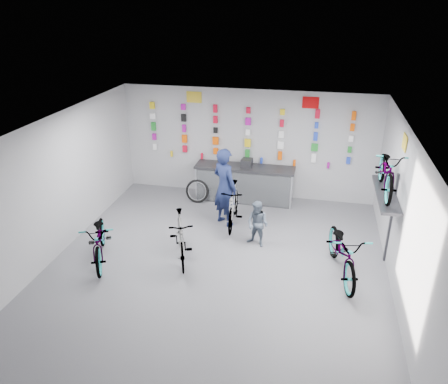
% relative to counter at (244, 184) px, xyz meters
% --- Properties ---
extents(floor, '(8.00, 8.00, 0.00)m').
position_rel_counter_xyz_m(floor, '(0.00, -3.54, -0.49)').
color(floor, '#55555A').
rests_on(floor, ground).
extents(ceiling, '(8.00, 8.00, 0.00)m').
position_rel_counter_xyz_m(ceiling, '(0.00, -3.54, 2.51)').
color(ceiling, white).
rests_on(ceiling, wall_back).
extents(wall_back, '(7.00, 0.00, 7.00)m').
position_rel_counter_xyz_m(wall_back, '(0.00, 0.46, 1.01)').
color(wall_back, '#B2B2B5').
rests_on(wall_back, floor).
extents(wall_front, '(7.00, 0.00, 7.00)m').
position_rel_counter_xyz_m(wall_front, '(0.00, -7.54, 1.01)').
color(wall_front, '#B2B2B5').
rests_on(wall_front, floor).
extents(wall_left, '(0.00, 8.00, 8.00)m').
position_rel_counter_xyz_m(wall_left, '(-3.50, -3.54, 1.01)').
color(wall_left, '#B2B2B5').
rests_on(wall_left, floor).
extents(wall_right, '(0.00, 8.00, 8.00)m').
position_rel_counter_xyz_m(wall_right, '(3.50, -3.54, 1.01)').
color(wall_right, '#B2B2B5').
rests_on(wall_right, floor).
extents(counter, '(2.70, 0.66, 1.00)m').
position_rel_counter_xyz_m(counter, '(0.00, 0.00, 0.00)').
color(counter, black).
rests_on(counter, floor).
extents(merch_wall, '(5.54, 0.08, 1.57)m').
position_rel_counter_xyz_m(merch_wall, '(-0.04, 0.39, 1.29)').
color(merch_wall, white).
rests_on(merch_wall, wall_back).
extents(wall_bracket, '(0.39, 1.90, 2.00)m').
position_rel_counter_xyz_m(wall_bracket, '(3.33, -2.34, 0.98)').
color(wall_bracket, '#333338').
rests_on(wall_bracket, wall_right).
extents(sign_left, '(0.42, 0.02, 0.30)m').
position_rel_counter_xyz_m(sign_left, '(-1.50, 0.44, 2.23)').
color(sign_left, gold).
rests_on(sign_left, wall_back).
extents(sign_right, '(0.42, 0.02, 0.30)m').
position_rel_counter_xyz_m(sign_right, '(1.60, 0.44, 2.23)').
color(sign_right, '#BE080B').
rests_on(sign_right, wall_back).
extents(sign_side, '(0.02, 0.40, 0.30)m').
position_rel_counter_xyz_m(sign_side, '(3.48, -2.34, 2.16)').
color(sign_side, gold).
rests_on(sign_side, wall_right).
extents(bike_left, '(1.38, 2.00, 1.00)m').
position_rel_counter_xyz_m(bike_left, '(-2.48, -3.61, 0.01)').
color(bike_left, gray).
rests_on(bike_left, floor).
extents(bike_center, '(1.06, 1.79, 1.04)m').
position_rel_counter_xyz_m(bike_center, '(-0.82, -3.20, 0.03)').
color(bike_center, gray).
rests_on(bike_center, floor).
extents(bike_right, '(1.13, 2.17, 1.08)m').
position_rel_counter_xyz_m(bike_right, '(2.54, -3.08, 0.06)').
color(bike_right, gray).
rests_on(bike_right, floor).
extents(bike_service, '(0.63, 1.78, 1.05)m').
position_rel_counter_xyz_m(bike_service, '(-0.03, -1.43, 0.04)').
color(bike_service, gray).
rests_on(bike_service, floor).
extents(bike_wall, '(0.63, 1.80, 0.95)m').
position_rel_counter_xyz_m(bike_wall, '(3.25, -2.34, 1.57)').
color(bike_wall, gray).
rests_on(bike_wall, wall_bracket).
extents(clerk, '(0.85, 0.80, 1.96)m').
position_rel_counter_xyz_m(clerk, '(-0.25, -1.42, 0.49)').
color(clerk, '#172047').
rests_on(clerk, floor).
extents(customer, '(0.64, 0.58, 1.08)m').
position_rel_counter_xyz_m(customer, '(0.70, -2.32, 0.06)').
color(customer, '#505D6E').
rests_on(customer, floor).
extents(spare_wheel, '(0.66, 0.24, 0.65)m').
position_rel_counter_xyz_m(spare_wheel, '(-1.25, -0.37, -0.17)').
color(spare_wheel, black).
rests_on(spare_wheel, floor).
extents(register, '(0.30, 0.32, 0.22)m').
position_rel_counter_xyz_m(register, '(0.05, 0.01, 0.62)').
color(register, black).
rests_on(register, counter).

